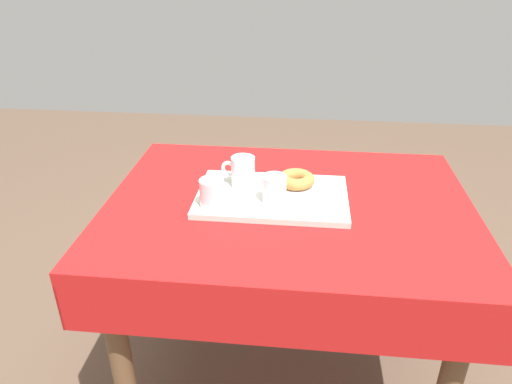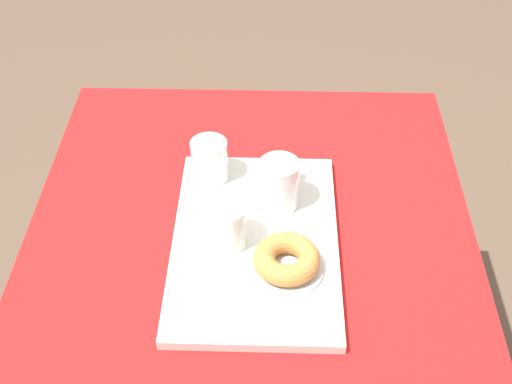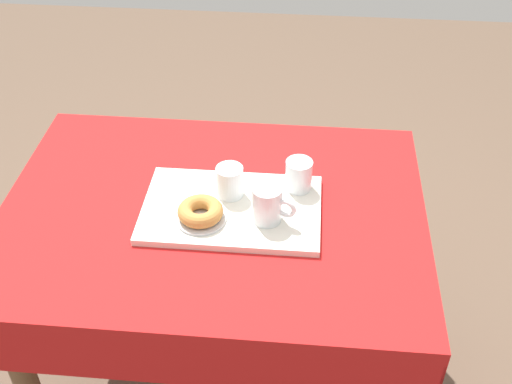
{
  "view_description": "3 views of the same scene",
  "coord_description": "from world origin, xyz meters",
  "px_view_note": "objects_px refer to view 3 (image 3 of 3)",
  "views": [
    {
      "loc": [
        -0.03,
        1.26,
        1.47
      ],
      "look_at": [
        0.1,
        0.02,
        0.8
      ],
      "focal_mm": 33.14,
      "sensor_mm": 36.0,
      "label": 1
    },
    {
      "loc": [
        -0.82,
        -0.04,
        1.69
      ],
      "look_at": [
        0.14,
        -0.01,
        0.82
      ],
      "focal_mm": 49.16,
      "sensor_mm": 36.0,
      "label": 2
    },
    {
      "loc": [
        0.23,
        -1.26,
        1.85
      ],
      "look_at": [
        0.11,
        0.02,
        0.81
      ],
      "focal_mm": 45.12,
      "sensor_mm": 36.0,
      "label": 3
    }
  ],
  "objects_px": {
    "tea_mug_left": "(268,205)",
    "water_glass_near": "(230,183)",
    "dining_table": "(214,240)",
    "donut_plate_left": "(201,218)",
    "sugar_donut_left": "(200,211)",
    "water_glass_far": "(299,176)",
    "serving_tray": "(232,209)"
  },
  "relations": [
    {
      "from": "serving_tray",
      "to": "water_glass_far",
      "type": "distance_m",
      "value": 0.2
    },
    {
      "from": "water_glass_far",
      "to": "sugar_donut_left",
      "type": "height_order",
      "value": "water_glass_far"
    },
    {
      "from": "tea_mug_left",
      "to": "sugar_donut_left",
      "type": "relative_size",
      "value": 0.97
    },
    {
      "from": "dining_table",
      "to": "water_glass_near",
      "type": "distance_m",
      "value": 0.18
    },
    {
      "from": "serving_tray",
      "to": "sugar_donut_left",
      "type": "relative_size",
      "value": 4.0
    },
    {
      "from": "dining_table",
      "to": "donut_plate_left",
      "type": "bearing_deg",
      "value": -105.73
    },
    {
      "from": "water_glass_near",
      "to": "serving_tray",
      "type": "bearing_deg",
      "value": -79.36
    },
    {
      "from": "dining_table",
      "to": "tea_mug_left",
      "type": "xyz_separation_m",
      "value": [
        0.15,
        -0.05,
        0.18
      ]
    },
    {
      "from": "tea_mug_left",
      "to": "sugar_donut_left",
      "type": "xyz_separation_m",
      "value": [
        -0.17,
        -0.01,
        -0.02
      ]
    },
    {
      "from": "water_glass_near",
      "to": "sugar_donut_left",
      "type": "bearing_deg",
      "value": -120.12
    },
    {
      "from": "water_glass_far",
      "to": "sugar_donut_left",
      "type": "relative_size",
      "value": 0.74
    },
    {
      "from": "dining_table",
      "to": "serving_tray",
      "type": "xyz_separation_m",
      "value": [
        0.05,
        -0.01,
        0.12
      ]
    },
    {
      "from": "water_glass_near",
      "to": "water_glass_far",
      "type": "bearing_deg",
      "value": 13.79
    },
    {
      "from": "tea_mug_left",
      "to": "donut_plate_left",
      "type": "distance_m",
      "value": 0.17
    },
    {
      "from": "donut_plate_left",
      "to": "water_glass_near",
      "type": "bearing_deg",
      "value": 59.88
    },
    {
      "from": "serving_tray",
      "to": "donut_plate_left",
      "type": "bearing_deg",
      "value": -141.85
    },
    {
      "from": "tea_mug_left",
      "to": "water_glass_near",
      "type": "bearing_deg",
      "value": 139.09
    },
    {
      "from": "dining_table",
      "to": "donut_plate_left",
      "type": "relative_size",
      "value": 8.58
    },
    {
      "from": "water_glass_far",
      "to": "donut_plate_left",
      "type": "xyz_separation_m",
      "value": [
        -0.24,
        -0.15,
        -0.03
      ]
    },
    {
      "from": "water_glass_near",
      "to": "sugar_donut_left",
      "type": "height_order",
      "value": "water_glass_near"
    },
    {
      "from": "water_glass_near",
      "to": "donut_plate_left",
      "type": "relative_size",
      "value": 0.66
    },
    {
      "from": "water_glass_near",
      "to": "water_glass_far",
      "type": "distance_m",
      "value": 0.18
    },
    {
      "from": "sugar_donut_left",
      "to": "dining_table",
      "type": "bearing_deg",
      "value": 74.27
    },
    {
      "from": "water_glass_far",
      "to": "sugar_donut_left",
      "type": "xyz_separation_m",
      "value": [
        -0.24,
        -0.15,
        -0.01
      ]
    },
    {
      "from": "tea_mug_left",
      "to": "water_glass_near",
      "type": "xyz_separation_m",
      "value": [
        -0.11,
        0.09,
        -0.01
      ]
    },
    {
      "from": "donut_plate_left",
      "to": "sugar_donut_left",
      "type": "bearing_deg",
      "value": 0.0
    },
    {
      "from": "tea_mug_left",
      "to": "donut_plate_left",
      "type": "xyz_separation_m",
      "value": [
        -0.17,
        -0.01,
        -0.04
      ]
    },
    {
      "from": "tea_mug_left",
      "to": "water_glass_far",
      "type": "height_order",
      "value": "tea_mug_left"
    },
    {
      "from": "dining_table",
      "to": "tea_mug_left",
      "type": "distance_m",
      "value": 0.24
    },
    {
      "from": "dining_table",
      "to": "sugar_donut_left",
      "type": "height_order",
      "value": "sugar_donut_left"
    },
    {
      "from": "dining_table",
      "to": "water_glass_far",
      "type": "relative_size",
      "value": 13.07
    },
    {
      "from": "sugar_donut_left",
      "to": "water_glass_near",
      "type": "bearing_deg",
      "value": 59.88
    }
  ]
}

